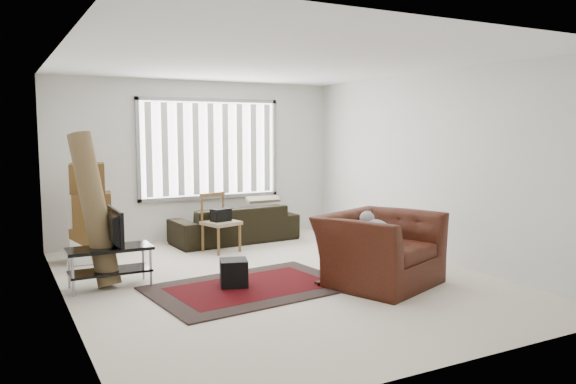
# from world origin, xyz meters

# --- Properties ---
(room) EXTENTS (6.00, 6.02, 2.71)m
(room) POSITION_xyz_m (0.03, 0.51, 1.76)
(room) COLOR beige
(room) RESTS_ON ground
(persian_rug) EXTENTS (2.48, 1.80, 0.02)m
(persian_rug) POSITION_xyz_m (-0.48, -0.24, 0.01)
(persian_rug) COLOR black
(persian_rug) RESTS_ON ground
(tv_stand) EXTENTS (0.98, 0.44, 0.49)m
(tv_stand) POSITION_xyz_m (-1.95, 0.59, 0.35)
(tv_stand) COLOR black
(tv_stand) RESTS_ON ground
(tv) EXTENTS (0.10, 0.79, 0.46)m
(tv) POSITION_xyz_m (-1.95, 0.59, 0.72)
(tv) COLOR black
(tv) RESTS_ON tv_stand
(subwoofer) EXTENTS (0.40, 0.40, 0.32)m
(subwoofer) POSITION_xyz_m (-0.64, -0.10, 0.18)
(subwoofer) COLOR black
(subwoofer) RESTS_ON persian_rug
(moving_boxes) EXTENTS (0.65, 0.61, 1.41)m
(moving_boxes) POSITION_xyz_m (-1.92, 2.12, 0.65)
(moving_boxes) COLOR brown
(moving_boxes) RESTS_ON ground
(white_flatpack) EXTENTS (0.62, 0.23, 0.77)m
(white_flatpack) POSITION_xyz_m (-1.94, 1.93, 0.39)
(white_flatpack) COLOR silver
(white_flatpack) RESTS_ON ground
(rolled_rug) EXTENTS (0.60, 0.79, 1.87)m
(rolled_rug) POSITION_xyz_m (-2.08, 0.78, 0.93)
(rolled_rug) COLOR brown
(rolled_rug) RESTS_ON ground
(sofa) EXTENTS (2.15, 1.04, 0.81)m
(sofa) POSITION_xyz_m (0.43, 2.45, 0.40)
(sofa) COLOR black
(sofa) RESTS_ON ground
(side_chair) EXTENTS (0.59, 0.59, 0.90)m
(side_chair) POSITION_xyz_m (-0.06, 1.85, 0.50)
(side_chair) COLOR #847456
(side_chair) RESTS_ON ground
(armchair) EXTENTS (1.67, 1.57, 0.99)m
(armchair) POSITION_xyz_m (0.98, -0.81, 0.50)
(armchair) COLOR #3B160C
(armchair) RESTS_ON ground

